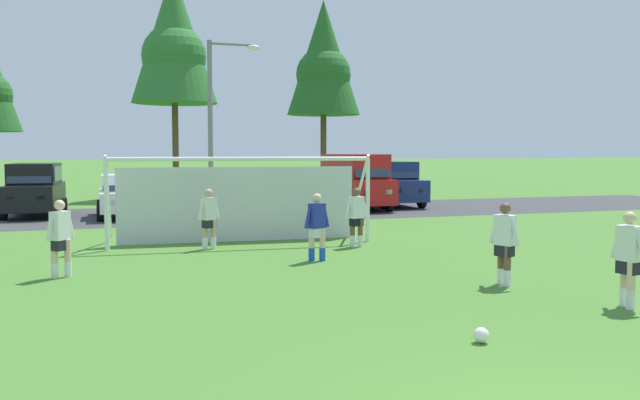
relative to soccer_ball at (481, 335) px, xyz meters
The scene contains 19 objects.
ground_plane 11.66m from the soccer_ball, 94.04° to the left, with size 400.00×400.00×0.00m, color #477A2D.
parking_lot_strip 20.20m from the soccer_ball, 92.33° to the left, with size 52.00×8.40×0.01m, color #3D3D3F.
soccer_ball is the anchor object (origin of this frame).
soccer_goal 11.19m from the soccer_ball, 96.23° to the left, with size 7.52×2.37×2.57m.
player_striker_near 10.25m from the soccer_ball, 102.83° to the left, with size 0.69×0.44×1.64m.
player_midfield_center 3.71m from the soccer_ball, 16.74° to the left, with size 0.32×0.75×1.64m.
player_defender_far 4.27m from the soccer_ball, 52.27° to the left, with size 0.38×0.73×1.64m.
player_winger_left 7.25m from the soccer_ball, 90.63° to the left, with size 0.73×0.38×1.64m.
player_winger_right 9.05m from the soccer_ball, 130.28° to the left, with size 0.58×0.58×1.64m.
player_trailing_back 9.32m from the soccer_ball, 79.54° to the left, with size 0.75×0.33×1.64m.
parked_car_slot_far_left 22.72m from the soccer_ball, 109.78° to the left, with size 2.30×4.68×2.16m.
parked_car_slot_left 20.17m from the soccer_ball, 102.19° to the left, with size 2.06×4.21×1.72m.
parked_car_slot_center_left 20.74m from the soccer_ball, 95.10° to the left, with size 2.06×4.21×1.72m.
parked_car_slot_center 19.17m from the soccer_ball, 85.75° to the left, with size 2.10×4.23×1.72m.
parked_car_slot_center_right 21.24m from the soccer_ball, 73.63° to the left, with size 2.31×4.86×2.52m.
parked_car_slot_right 22.97m from the soccer_ball, 69.00° to the left, with size 2.15×4.61×2.16m.
tree_mid_left 31.92m from the soccer_ball, 92.01° to the left, with size 4.84×4.84×12.91m.
tree_center_back 31.67m from the soccer_ball, 75.75° to the left, with size 4.35×4.35×11.59m.
street_lamp 16.42m from the soccer_ball, 93.88° to the left, with size 2.00×0.32×6.61m.
Camera 1 is at (-4.07, -4.43, 2.65)m, focal length 36.92 mm.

